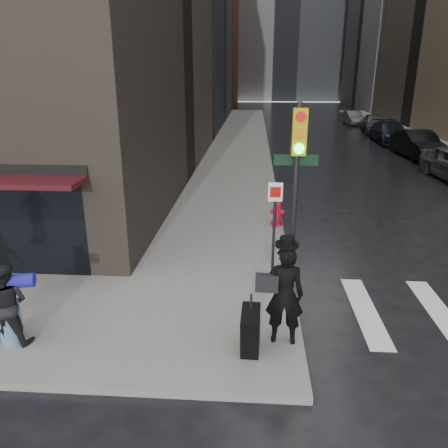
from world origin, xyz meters
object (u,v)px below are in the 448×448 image
(parked_car_3, at_px, (390,132))
(fire_hydrant, at_px, (277,214))
(man_overcoat, at_px, (277,301))
(parked_car_5, at_px, (353,118))
(parked_car_2, at_px, (418,144))
(man_jeans, at_px, (7,304))
(traffic_light, at_px, (295,175))
(parked_car_4, at_px, (374,123))

(parked_car_3, bearing_deg, fire_hydrant, -113.53)
(man_overcoat, distance_m, parked_car_5, 38.71)
(parked_car_2, height_order, parked_car_3, parked_car_2)
(parked_car_5, bearing_deg, parked_car_3, -92.18)
(man_jeans, distance_m, traffic_light, 6.17)
(man_overcoat, height_order, parked_car_4, man_overcoat)
(parked_car_2, distance_m, parked_car_3, 5.82)
(parked_car_4, bearing_deg, parked_car_5, 101.59)
(parked_car_3, bearing_deg, parked_car_4, 88.47)
(fire_hydrant, bearing_deg, traffic_light, -89.18)
(man_overcoat, xyz_separation_m, parked_car_2, (9.38, 20.16, -0.24))
(parked_car_2, height_order, parked_car_5, parked_car_2)
(fire_hydrant, distance_m, parked_car_3, 21.29)
(traffic_light, bearing_deg, parked_car_2, 62.40)
(man_jeans, xyz_separation_m, parked_car_4, (14.67, 32.07, -0.17))
(man_overcoat, height_order, parked_car_5, man_overcoat)
(fire_hydrant, height_order, parked_car_4, parked_car_4)
(parked_car_2, bearing_deg, man_overcoat, -119.26)
(parked_car_3, relative_size, parked_car_4, 1.14)
(parked_car_3, bearing_deg, traffic_light, -109.03)
(man_overcoat, distance_m, parked_car_2, 22.24)
(man_overcoat, distance_m, fire_hydrant, 6.75)
(traffic_light, bearing_deg, fire_hydrant, 89.79)
(parked_car_5, bearing_deg, fire_hydrant, -109.36)
(man_overcoat, distance_m, man_jeans, 4.94)
(parked_car_5, bearing_deg, man_jeans, -113.80)
(man_jeans, height_order, traffic_light, traffic_light)
(man_overcoat, distance_m, parked_car_3, 27.63)
(traffic_light, relative_size, parked_car_3, 0.81)
(parked_car_3, distance_m, parked_car_4, 5.83)
(parked_car_3, height_order, parked_car_5, parked_car_3)
(traffic_light, height_order, fire_hydrant, traffic_light)
(man_jeans, relative_size, parked_car_5, 0.40)
(parked_car_3, bearing_deg, parked_car_5, 92.95)
(parked_car_3, distance_m, parked_car_5, 11.63)
(man_overcoat, height_order, parked_car_2, man_overcoat)
(man_overcoat, height_order, parked_car_3, man_overcoat)
(fire_hydrant, bearing_deg, man_overcoat, -92.78)
(parked_car_2, bearing_deg, parked_car_5, 86.42)
(man_overcoat, bearing_deg, traffic_light, -97.52)
(traffic_light, xyz_separation_m, parked_car_2, (8.99, 17.98, -2.07))
(parked_car_3, height_order, parked_car_4, parked_car_4)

